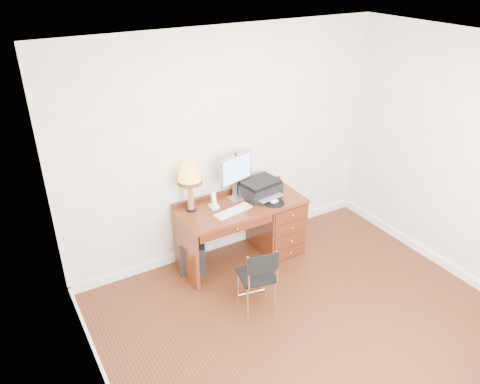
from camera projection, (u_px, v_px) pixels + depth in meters
ground at (312, 327)px, 4.71m from camera, size 4.00×4.00×0.00m
room_shell at (277, 289)px, 5.17m from camera, size 4.00×4.00×4.00m
desk at (264, 222)px, 5.73m from camera, size 1.50×0.67×0.75m
monitor at (236, 171)px, 5.42m from camera, size 0.47×0.21×0.55m
keyboard at (233, 211)px, 5.27m from camera, size 0.48×0.22×0.02m
mouse_pad at (274, 202)px, 5.44m from camera, size 0.24×0.24×0.05m
printer at (260, 188)px, 5.58m from camera, size 0.49×0.41×0.20m
leg_lamp at (189, 176)px, 5.11m from camera, size 0.28×0.28×0.58m
phone at (214, 204)px, 5.32m from camera, size 0.10×0.10×0.20m
pen_cup at (248, 188)px, 5.69m from camera, size 0.07×0.07×0.09m
chair at (260, 273)px, 4.75m from camera, size 0.42×0.42×0.76m
equipment_box at (192, 256)px, 5.50m from camera, size 0.39×0.39×0.35m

